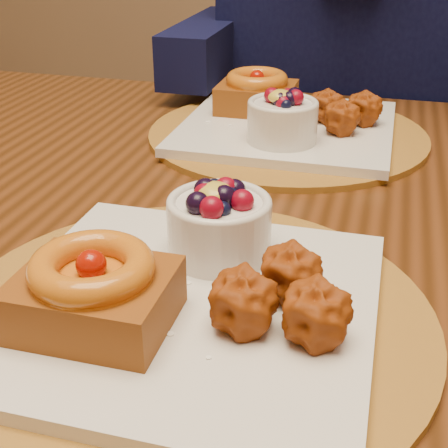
# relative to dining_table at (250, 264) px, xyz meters

# --- Properties ---
(dining_table) EXTENTS (1.60, 0.90, 0.76)m
(dining_table) POSITION_rel_dining_table_xyz_m (0.00, 0.00, 0.00)
(dining_table) COLOR #381C0A
(dining_table) RESTS_ON ground
(place_setting_near) EXTENTS (0.38, 0.38, 0.09)m
(place_setting_near) POSITION_rel_dining_table_xyz_m (-0.00, -0.22, 0.10)
(place_setting_near) COLOR brown
(place_setting_near) RESTS_ON dining_table
(place_setting_far) EXTENTS (0.38, 0.38, 0.09)m
(place_setting_far) POSITION_rel_dining_table_xyz_m (-0.00, 0.22, 0.10)
(place_setting_far) COLOR brown
(place_setting_far) RESTS_ON dining_table
(chair_far) EXTENTS (0.47, 0.47, 0.81)m
(chair_far) POSITION_rel_dining_table_xyz_m (-0.04, 0.78, -0.23)
(chair_far) COLOR black
(chair_far) RESTS_ON ground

